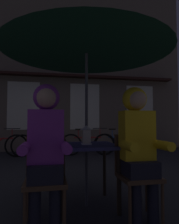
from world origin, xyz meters
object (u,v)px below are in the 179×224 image
at_px(chair_right, 136,170).
at_px(bicycle_fourth, 87,144).
at_px(person_left_hooded, 46,139).
at_px(chair_left, 46,174).
at_px(cafe_table, 86,153).
at_px(lantern, 86,134).
at_px(bicycle_third, 40,144).
at_px(bicycle_fifth, 121,143).
at_px(person_right_hooded, 138,137).
at_px(patio_umbrella, 87,39).

xyz_separation_m(chair_right, bicycle_fourth, (0.24, 4.18, -0.14)).
bearing_deg(person_left_hooded, chair_left, 90.00).
xyz_separation_m(chair_left, person_left_hooded, (-0.00, -0.06, 0.36)).
xyz_separation_m(chair_left, bicycle_fourth, (1.20, 4.18, -0.14)).
distance_m(cafe_table, lantern, 0.23).
bearing_deg(bicycle_third, bicycle_fifth, -5.24).
xyz_separation_m(lantern, chair_left, (-0.47, -0.34, -0.37)).
bearing_deg(bicycle_third, chair_left, -86.81).
bearing_deg(person_right_hooded, patio_umbrella, 138.43).
distance_m(cafe_table, bicycle_fourth, 3.89).
bearing_deg(person_left_hooded, bicycle_third, 93.14).
bearing_deg(person_right_hooded, chair_left, 176.61).
relative_size(cafe_table, person_right_hooded, 0.53).
bearing_deg(lantern, bicycle_fourth, 79.31).
relative_size(cafe_table, chair_right, 0.85).
bearing_deg(chair_left, chair_right, 0.00).
distance_m(chair_right, bicycle_fifth, 4.31).
xyz_separation_m(cafe_table, lantern, (-0.01, -0.03, 0.22)).
xyz_separation_m(person_left_hooded, bicycle_fourth, (1.20, 4.24, -0.50)).
distance_m(person_right_hooded, bicycle_fourth, 4.27).
bearing_deg(chair_right, lantern, 145.14).
bearing_deg(chair_right, bicycle_third, 105.48).
bearing_deg(bicycle_fourth, bicycle_third, 173.80).
xyz_separation_m(lantern, bicycle_fourth, (0.73, 3.84, -0.51)).
bearing_deg(chair_left, patio_umbrella, 37.55).
distance_m(patio_umbrella, chair_left, 1.68).
relative_size(lantern, person_left_hooded, 0.17).
relative_size(cafe_table, bicycle_fourth, 0.44).
xyz_separation_m(cafe_table, bicycle_fourth, (0.72, 3.81, -0.29)).
bearing_deg(bicycle_fifth, patio_umbrella, -115.52).
relative_size(chair_right, bicycle_fifth, 0.52).
relative_size(chair_left, person_right_hooded, 0.62).
bearing_deg(chair_right, bicycle_fifth, 72.37).
bearing_deg(bicycle_third, patio_umbrella, -79.70).
xyz_separation_m(chair_right, person_left_hooded, (-0.96, -0.06, 0.36)).
height_order(chair_right, bicycle_fifth, chair_right).
bearing_deg(person_right_hooded, bicycle_third, 105.29).
distance_m(patio_umbrella, bicycle_fifth, 4.48).
bearing_deg(person_right_hooded, chair_right, 90.00).
height_order(person_left_hooded, bicycle_fifth, person_left_hooded).
xyz_separation_m(patio_umbrella, bicycle_third, (-0.72, 3.97, -1.71)).
height_order(bicycle_third, bicycle_fourth, same).
xyz_separation_m(chair_right, bicycle_fifth, (1.31, 4.11, -0.14)).
relative_size(patio_umbrella, bicycle_fifth, 1.38).
bearing_deg(cafe_table, bicycle_fourth, 79.31).
xyz_separation_m(patio_umbrella, chair_right, (0.48, -0.37, -1.57)).
xyz_separation_m(cafe_table, bicycle_third, (-0.72, 3.97, -0.29)).
height_order(person_left_hooded, person_right_hooded, same).
distance_m(lantern, bicycle_fifth, 4.21).
relative_size(cafe_table, lantern, 3.20).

